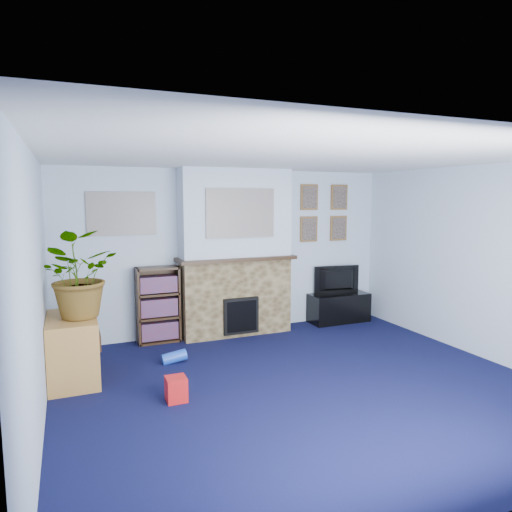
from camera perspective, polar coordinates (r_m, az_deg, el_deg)
name	(u,v)px	position (r m, az deg, el deg)	size (l,w,h in m)	color
floor	(302,386)	(5.07, 5.77, -15.81)	(5.00, 4.50, 0.01)	#0D1035
ceiling	(305,156)	(4.69, 6.15, 12.28)	(5.00, 4.50, 0.01)	white
wall_back	(231,251)	(6.78, -3.16, 0.58)	(5.00, 0.04, 2.40)	silver
wall_front	(489,334)	(3.01, 27.12, -8.67)	(5.00, 0.04, 2.40)	silver
wall_left	(36,294)	(4.18, -25.83, -4.29)	(0.04, 4.50, 2.40)	silver
wall_right	(481,262)	(6.32, 26.31, -0.65)	(0.04, 4.50, 2.40)	silver
chimney_breast	(236,254)	(6.59, -2.57, 0.25)	(1.72, 0.50, 2.40)	brown
collage_main	(241,213)	(6.35, -1.94, 5.38)	(1.00, 0.03, 0.68)	gray
collage_left	(122,214)	(6.38, -16.45, 5.10)	(0.90, 0.03, 0.58)	gray
portrait_tl	(309,197)	(7.25, 6.66, 7.31)	(0.30, 0.03, 0.40)	brown
portrait_tr	(339,197)	(7.54, 10.34, 7.23)	(0.30, 0.03, 0.40)	brown
portrait_bl	(309,229)	(7.27, 6.60, 3.36)	(0.30, 0.03, 0.40)	brown
portrait_br	(338,228)	(7.55, 10.26, 3.44)	(0.30, 0.03, 0.40)	brown
tv_stand	(339,308)	(7.53, 10.29, -6.40)	(0.97, 0.41, 0.46)	black
television	(339,280)	(7.45, 10.29, -2.96)	(0.77, 0.10, 0.44)	black
bookshelf	(158,306)	(6.48, -12.14, -6.16)	(0.58, 0.28, 1.05)	#322012
sideboard	(73,349)	(5.46, -21.93, -10.72)	(0.51, 0.91, 0.71)	#BB813C
potted_plant	(74,276)	(5.22, -21.79, -2.28)	(0.82, 0.71, 0.91)	#26661E
mantel_clock	(236,252)	(6.54, -2.54, 0.51)	(0.09, 0.05, 0.12)	gold
mantel_candle	(254,250)	(6.64, -0.27, 0.71)	(0.05, 0.05, 0.17)	#B2BFC6
mantel_teddy	(201,254)	(6.38, -6.90, 0.26)	(0.13, 0.13, 0.13)	gray
mantel_can	(280,250)	(6.81, 3.05, 0.70)	(0.06, 0.06, 0.12)	red
green_crate	(68,372)	(5.42, -22.45, -13.21)	(0.35, 0.28, 0.28)	#198C26
toy_ball	(178,390)	(4.78, -9.73, -16.23)	(0.19, 0.19, 0.19)	yellow
toy_block	(176,390)	(4.74, -9.95, -16.17)	(0.20, 0.20, 0.24)	red
toy_tube	(174,357)	(5.75, -10.17, -12.33)	(0.14, 0.14, 0.29)	blue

